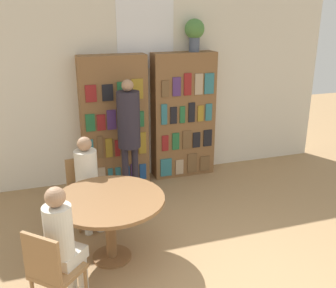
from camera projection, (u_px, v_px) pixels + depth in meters
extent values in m
cube|color=beige|center=(146.00, 87.00, 6.32)|extent=(6.40, 0.06, 3.00)
cube|color=white|center=(146.00, 32.00, 6.01)|extent=(0.90, 0.01, 1.10)
cube|color=brown|center=(114.00, 121.00, 6.13)|extent=(1.03, 0.32, 2.05)
cube|color=#4C2D6B|center=(93.00, 177.00, 6.13)|extent=(0.11, 0.02, 0.29)
cube|color=tan|center=(102.00, 176.00, 6.17)|extent=(0.11, 0.02, 0.28)
cube|color=#2D707A|center=(111.00, 176.00, 6.21)|extent=(0.07, 0.02, 0.25)
cube|color=#2D707A|center=(118.00, 175.00, 6.25)|extent=(0.08, 0.02, 0.25)
cube|color=navy|center=(127.00, 174.00, 6.29)|extent=(0.09, 0.02, 0.25)
cube|color=#4C2D6B|center=(134.00, 172.00, 6.32)|extent=(0.12, 0.02, 0.28)
cube|color=navy|center=(143.00, 171.00, 6.37)|extent=(0.11, 0.02, 0.26)
cube|color=#2D707A|center=(91.00, 149.00, 5.98)|extent=(0.07, 0.02, 0.32)
cube|color=brown|center=(100.00, 147.00, 6.01)|extent=(0.08, 0.02, 0.35)
cube|color=olive|center=(109.00, 148.00, 6.06)|extent=(0.10, 0.02, 0.30)
cube|color=maroon|center=(117.00, 148.00, 6.11)|extent=(0.08, 0.02, 0.26)
cube|color=black|center=(126.00, 145.00, 6.13)|extent=(0.07, 0.02, 0.35)
cube|color=brown|center=(134.00, 146.00, 6.18)|extent=(0.07, 0.02, 0.28)
cube|color=olive|center=(142.00, 143.00, 6.21)|extent=(0.12, 0.02, 0.35)
cube|color=#236638|center=(90.00, 123.00, 5.84)|extent=(0.14, 0.02, 0.26)
cube|color=maroon|center=(101.00, 122.00, 5.90)|extent=(0.13, 0.02, 0.24)
cube|color=#4C2D6B|center=(112.00, 120.00, 5.93)|extent=(0.14, 0.02, 0.30)
cube|color=black|center=(122.00, 120.00, 5.98)|extent=(0.09, 0.02, 0.27)
cube|color=#236638|center=(131.00, 117.00, 6.02)|extent=(0.09, 0.02, 0.33)
cube|color=#236638|center=(140.00, 119.00, 6.07)|extent=(0.12, 0.02, 0.25)
cube|color=maroon|center=(91.00, 94.00, 5.71)|extent=(0.16, 0.02, 0.25)
cube|color=black|center=(108.00, 93.00, 5.78)|extent=(0.16, 0.02, 0.25)
cube|color=#236638|center=(122.00, 91.00, 5.85)|extent=(0.15, 0.02, 0.27)
cube|color=olive|center=(137.00, 89.00, 5.91)|extent=(0.18, 0.02, 0.30)
cube|color=brown|center=(183.00, 115.00, 6.47)|extent=(1.03, 0.32, 2.05)
cube|color=#2D707A|center=(166.00, 167.00, 6.48)|extent=(0.19, 0.02, 0.30)
cube|color=tan|center=(179.00, 167.00, 6.56)|extent=(0.13, 0.02, 0.25)
cube|color=brown|center=(192.00, 163.00, 6.61)|extent=(0.17, 0.02, 0.34)
cube|color=brown|center=(205.00, 163.00, 6.69)|extent=(0.17, 0.02, 0.26)
cube|color=maroon|center=(165.00, 143.00, 6.34)|extent=(0.11, 0.02, 0.26)
cube|color=#236638|center=(176.00, 141.00, 6.39)|extent=(0.12, 0.02, 0.28)
cube|color=brown|center=(187.00, 140.00, 6.44)|extent=(0.15, 0.02, 0.30)
cube|color=black|center=(196.00, 140.00, 6.50)|extent=(0.13, 0.02, 0.26)
cube|color=black|center=(208.00, 138.00, 6.56)|extent=(0.15, 0.02, 0.28)
cube|color=#2D707A|center=(164.00, 114.00, 6.18)|extent=(0.10, 0.02, 0.33)
cube|color=black|center=(174.00, 115.00, 6.23)|extent=(0.11, 0.02, 0.27)
cube|color=#236638|center=(182.00, 115.00, 6.28)|extent=(0.09, 0.02, 0.27)
cube|color=black|center=(192.00, 112.00, 6.32)|extent=(0.11, 0.02, 0.32)
cube|color=olive|center=(200.00, 113.00, 6.37)|extent=(0.10, 0.02, 0.26)
cube|color=#2D707A|center=(209.00, 112.00, 6.41)|extent=(0.11, 0.02, 0.28)
cube|color=brown|center=(165.00, 89.00, 6.05)|extent=(0.12, 0.02, 0.25)
cube|color=#4C2D6B|center=(177.00, 87.00, 6.10)|extent=(0.13, 0.02, 0.30)
cube|color=maroon|center=(188.00, 84.00, 6.14)|extent=(0.12, 0.02, 0.35)
cube|color=tan|center=(199.00, 84.00, 6.20)|extent=(0.13, 0.02, 0.33)
cube|color=#2D707A|center=(209.00, 84.00, 6.26)|extent=(0.16, 0.02, 0.33)
cylinder|color=#475166|center=(194.00, 44.00, 6.15)|extent=(0.17, 0.17, 0.22)
sphere|color=#4C7F3D|center=(195.00, 29.00, 6.08)|extent=(0.31, 0.31, 0.31)
cylinder|color=brown|center=(112.00, 256.00, 4.48)|extent=(0.44, 0.44, 0.03)
cylinder|color=brown|center=(111.00, 229.00, 4.36)|extent=(0.12, 0.12, 0.69)
cylinder|color=brown|center=(109.00, 200.00, 4.25)|extent=(1.21, 1.21, 0.04)
cube|color=olive|center=(58.00, 271.00, 3.62)|extent=(0.57, 0.57, 0.04)
cube|color=olive|center=(42.00, 259.00, 3.38)|extent=(0.31, 0.30, 0.45)
cylinder|color=olive|center=(58.00, 275.00, 3.90)|extent=(0.04, 0.04, 0.38)
cylinder|color=olive|center=(86.00, 284.00, 3.76)|extent=(0.04, 0.04, 0.38)
cube|color=olive|center=(87.00, 196.00, 5.08)|extent=(0.46, 0.46, 0.04)
cube|color=olive|center=(81.00, 173.00, 5.15)|extent=(0.40, 0.11, 0.45)
cylinder|color=olive|center=(105.00, 213.00, 5.08)|extent=(0.04, 0.04, 0.38)
cylinder|color=olive|center=(79.00, 219.00, 4.93)|extent=(0.04, 0.04, 0.38)
cylinder|color=olive|center=(96.00, 202.00, 5.36)|extent=(0.04, 0.04, 0.38)
cylinder|color=olive|center=(72.00, 208.00, 5.21)|extent=(0.04, 0.04, 0.38)
cube|color=beige|center=(90.00, 194.00, 4.93)|extent=(0.33, 0.36, 0.12)
cylinder|color=beige|center=(86.00, 170.00, 4.90)|extent=(0.28, 0.28, 0.50)
sphere|color=#A37A5B|center=(84.00, 144.00, 4.79)|extent=(0.18, 0.18, 0.18)
cylinder|color=beige|center=(100.00, 216.00, 4.96)|extent=(0.10, 0.10, 0.42)
cylinder|color=beige|center=(88.00, 219.00, 4.89)|extent=(0.10, 0.10, 0.42)
cube|color=beige|center=(67.00, 256.00, 3.71)|extent=(0.41, 0.41, 0.12)
cylinder|color=beige|center=(59.00, 231.00, 3.54)|extent=(0.26, 0.26, 0.50)
sphere|color=#A37A5B|center=(55.00, 197.00, 3.43)|extent=(0.19, 0.19, 0.19)
cylinder|color=beige|center=(71.00, 271.00, 3.92)|extent=(0.10, 0.10, 0.42)
cylinder|color=beige|center=(83.00, 275.00, 3.87)|extent=(0.10, 0.10, 0.42)
cylinder|color=#28232D|center=(125.00, 171.00, 5.90)|extent=(0.10, 0.10, 0.76)
cylinder|color=#28232D|center=(135.00, 170.00, 5.94)|extent=(0.10, 0.10, 0.76)
cylinder|color=#28232D|center=(129.00, 120.00, 5.66)|extent=(0.33, 0.33, 0.83)
sphere|color=#A37A5B|center=(127.00, 85.00, 5.50)|extent=(0.17, 0.17, 0.17)
cylinder|color=#28232D|center=(130.00, 101.00, 5.88)|extent=(0.07, 0.30, 0.07)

